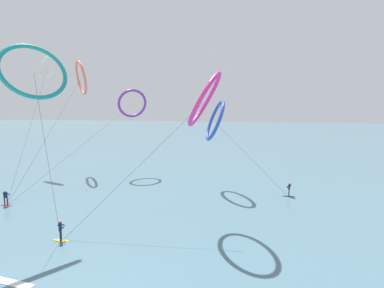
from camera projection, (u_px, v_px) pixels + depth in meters
The scene contains 10 objects.
sea_water at pixel (240, 135), 105.71m from camera, with size 400.00×200.00×0.08m, color slate.
surfer_amber at pixel (61, 232), 21.47m from camera, with size 1.40×0.71×1.70m.
surfer_crimson at pixel (6, 199), 29.28m from camera, with size 1.40×0.65×1.70m.
surfer_navy at pixel (289, 190), 32.25m from camera, with size 1.40×0.62×1.70m.
kite_teal at pixel (34, 71), 22.33m from camera, with size 5.72×5.82×15.83m.
kite_ivory at pixel (48, 67), 44.69m from camera, with size 9.54×17.62×19.07m.
kite_violet at pixel (132, 103), 43.16m from camera, with size 9.27×19.43×13.46m.
kite_magenta at pixel (205, 100), 24.21m from camera, with size 11.96×9.35×13.68m.
kite_coral at pixel (81, 78), 44.62m from camera, with size 4.85×19.82×18.16m.
kite_cobalt at pixel (215, 121), 35.00m from camera, with size 11.14×5.99×11.54m.
Camera 1 is at (4.84, -2.50, 10.47)m, focal length 25.61 mm.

